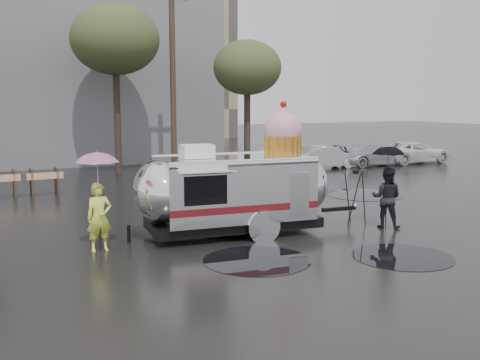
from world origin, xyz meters
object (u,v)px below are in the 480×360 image
airstream_trailer (236,187)px  person_left (99,217)px  person_right (387,198)px  tripod (355,191)px

airstream_trailer → person_left: size_ratio=4.10×
person_left → person_right: 7.78m
person_left → tripod: person_left is taller
airstream_trailer → person_right: (4.06, -1.21, -0.41)m
person_right → person_left: bearing=40.1°
person_left → person_right: person_right is taller
airstream_trailer → person_left: airstream_trailer is taller
person_right → airstream_trailer: bearing=31.0°
airstream_trailer → tripod: 3.64m
person_left → tripod: 7.27m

